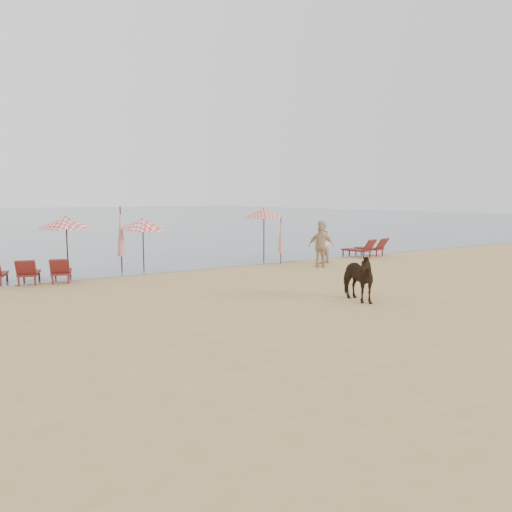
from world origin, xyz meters
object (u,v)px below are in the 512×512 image
at_px(umbrella_open_left_a, 66,223).
at_px(umbrella_open_right, 264,213).
at_px(beachgoer_right_a, 321,242).
at_px(umbrella_open_left_b, 143,224).
at_px(umbrella_closed_right, 281,235).
at_px(beachgoer_right_b, 321,246).
at_px(lounger_cluster_right, 367,248).
at_px(umbrella_closed_left, 121,232).
at_px(cow, 355,277).
at_px(lounger_cluster_left, 28,272).

xyz_separation_m(umbrella_open_left_a, umbrella_open_right, (8.61, 0.15, 0.19)).
relative_size(umbrella_open_right, beachgoer_right_a, 1.30).
bearing_deg(umbrella_open_left_b, umbrella_closed_right, 5.20).
relative_size(umbrella_open_left_a, umbrella_closed_right, 1.10).
distance_m(umbrella_closed_right, beachgoer_right_a, 1.83).
xyz_separation_m(umbrella_open_left_b, beachgoer_right_b, (6.73, -2.94, -1.00)).
relative_size(umbrella_open_right, beachgoer_right_b, 1.37).
xyz_separation_m(beachgoer_right_a, beachgoer_right_b, (-0.79, -0.96, -0.05)).
xyz_separation_m(lounger_cluster_right, beachgoer_right_b, (-4.44, -1.73, 0.47)).
height_order(beachgoer_right_a, beachgoer_right_b, beachgoer_right_a).
distance_m(lounger_cluster_right, umbrella_closed_left, 12.12).
bearing_deg(umbrella_open_left_b, umbrella_closed_left, 175.47).
bearing_deg(umbrella_open_right, beachgoer_right_b, -75.17).
bearing_deg(umbrella_closed_right, umbrella_closed_left, 167.99).
height_order(umbrella_open_left_b, beachgoer_right_a, umbrella_open_left_b).
xyz_separation_m(umbrella_closed_right, cow, (-2.90, -7.70, -0.59)).
distance_m(umbrella_open_right, beachgoer_right_b, 3.21).
bearing_deg(umbrella_open_left_a, beachgoer_right_a, 13.95).
distance_m(umbrella_open_right, cow, 9.10).
bearing_deg(umbrella_open_left_a, umbrella_closed_right, 17.79).
distance_m(lounger_cluster_left, lounger_cluster_right, 15.54).
height_order(lounger_cluster_right, umbrella_open_right, umbrella_open_right).
bearing_deg(umbrella_open_left_b, umbrella_open_right, 13.57).
height_order(umbrella_open_left_a, cow, umbrella_open_left_a).
bearing_deg(umbrella_open_left_b, beachgoer_right_b, -7.54).
relative_size(umbrella_open_left_b, cow, 1.35).
height_order(lounger_cluster_left, beachgoer_right_a, beachgoer_right_a).
height_order(lounger_cluster_right, umbrella_closed_left, umbrella_closed_left).
relative_size(umbrella_closed_right, beachgoer_right_a, 1.08).
bearing_deg(cow, umbrella_closed_left, 123.06).
bearing_deg(lounger_cluster_left, umbrella_closed_right, 13.05).
bearing_deg(lounger_cluster_right, umbrella_open_left_b, 163.18).
bearing_deg(lounger_cluster_left, lounger_cluster_right, 13.63).
xyz_separation_m(umbrella_open_left_b, umbrella_closed_left, (-0.80, 0.30, -0.31)).
bearing_deg(beachgoer_right_b, beachgoer_right_a, -90.77).
bearing_deg(lounger_cluster_left, umbrella_closed_left, 30.98).
bearing_deg(umbrella_open_left_a, lounger_cluster_left, -145.41).
bearing_deg(cow, lounger_cluster_left, 142.55).
xyz_separation_m(umbrella_closed_left, cow, (3.83, -9.13, -0.91)).
bearing_deg(lounger_cluster_right, cow, -147.55).
relative_size(umbrella_closed_right, cow, 1.28).
bearing_deg(beachgoer_right_a, umbrella_open_left_b, -28.76).
bearing_deg(beachgoer_right_a, umbrella_closed_left, -29.34).
height_order(lounger_cluster_left, cow, cow).
relative_size(umbrella_open_right, umbrella_closed_left, 0.96).
xyz_separation_m(lounger_cluster_left, lounger_cluster_right, (15.53, -0.52, 0.02)).
distance_m(lounger_cluster_right, umbrella_open_left_b, 11.33).
relative_size(umbrella_open_left_b, umbrella_open_right, 0.88).
bearing_deg(beachgoer_right_a, umbrella_open_left_a, -22.61).
distance_m(umbrella_open_left_a, beachgoer_right_a, 10.69).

